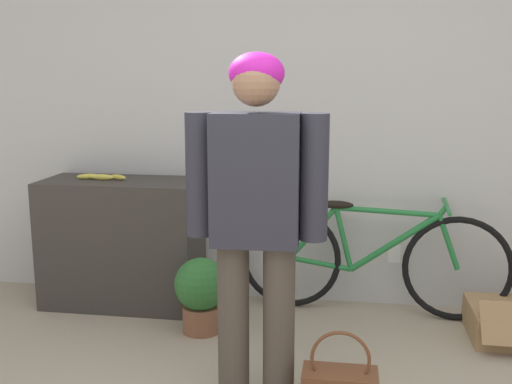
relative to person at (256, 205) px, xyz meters
The scene contains 6 objects.
wall_back 1.45m from the person, 83.30° to the left, with size 8.00×0.07×2.60m.
side_shelf 1.63m from the person, 134.14° to the left, with size 1.02×0.47×0.84m.
person is the anchor object (origin of this frame).
bicycle 1.43m from the person, 64.83° to the left, with size 1.72×0.46×0.74m.
banana 1.63m from the person, 137.23° to the left, with size 0.35×0.09×0.04m.
potted_plant 1.10m from the person, 121.27° to the left, with size 0.31×0.31×0.45m.
Camera 1 is at (0.24, -1.63, 1.50)m, focal length 42.00 mm.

